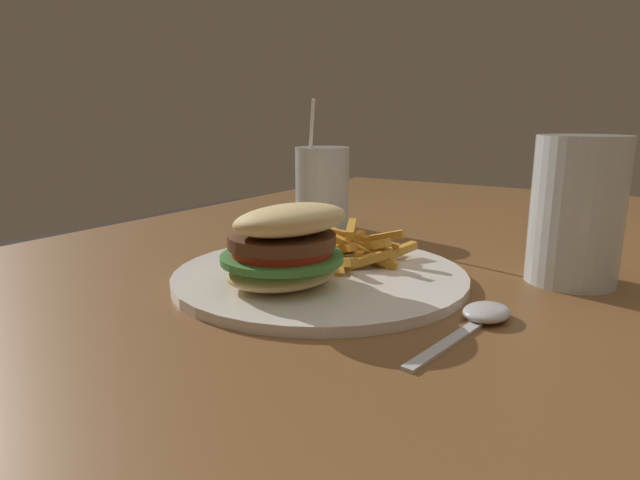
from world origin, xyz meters
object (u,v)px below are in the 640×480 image
object	(u,v)px
meal_plate_near	(307,261)
spoon	(482,316)
juice_glass	(322,192)
beer_glass	(576,215)

from	to	relation	value
meal_plate_near	spoon	world-z (taller)	meal_plate_near
juice_glass	spoon	world-z (taller)	juice_glass
juice_glass	spoon	xyz separation A→B (m)	(0.25, 0.32, -0.05)
juice_glass	spoon	bearing A→B (deg)	51.87
meal_plate_near	spoon	size ratio (longest dim) A/B	2.01
beer_glass	spoon	world-z (taller)	beer_glass
spoon	meal_plate_near	bearing A→B (deg)	97.34
meal_plate_near	juice_glass	world-z (taller)	juice_glass
meal_plate_near	juice_glass	size ratio (longest dim) A/B	1.59
juice_glass	meal_plate_near	bearing A→B (deg)	29.70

